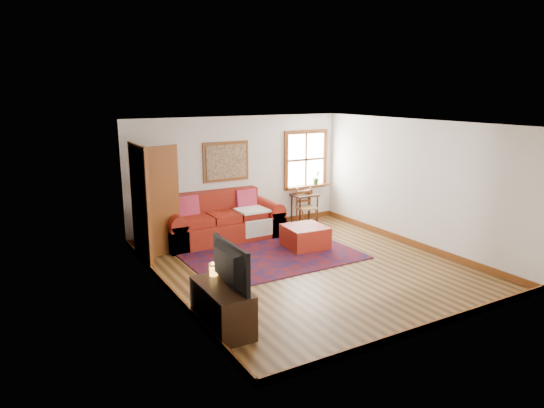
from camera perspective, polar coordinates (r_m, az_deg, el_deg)
ground at (r=8.63m, az=4.24°, el=-7.34°), size 5.50×5.50×0.00m
room_envelope at (r=8.22m, az=4.37°, el=3.55°), size 5.04×5.54×2.52m
window at (r=11.45m, az=4.16°, el=4.56°), size 1.18×0.20×1.38m
doorway at (r=9.00m, az=-13.95°, el=0.26°), size 0.89×1.08×2.14m
framed_artwork at (r=10.42m, az=-5.42°, el=5.00°), size 1.05×0.07×0.85m
persian_rug at (r=9.27m, az=-0.52°, el=-5.78°), size 3.14×2.53×0.02m
red_leather_sofa at (r=10.13m, az=-6.00°, el=-2.34°), size 2.49×1.03×0.97m
red_ottoman at (r=9.57m, az=3.90°, el=-3.88°), size 0.81×0.81×0.44m
side_table at (r=11.23m, az=3.85°, el=0.55°), size 0.58×0.43×0.69m
ladder_back_chair at (r=11.10m, az=3.96°, el=-0.22°), size 0.45×0.43×0.85m
media_cabinet at (r=6.42m, az=-5.88°, el=-12.01°), size 0.48×1.07×0.59m
television at (r=6.18m, az=-5.73°, el=-7.20°), size 0.13×0.99×0.57m
candle_hurricane at (r=6.61m, az=-6.91°, el=-7.72°), size 0.12×0.12×0.18m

